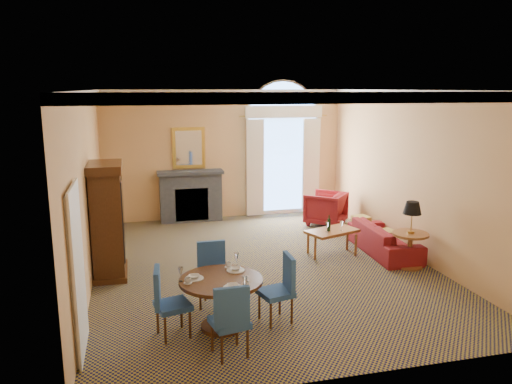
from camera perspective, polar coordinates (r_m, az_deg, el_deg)
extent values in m
plane|color=#13133C|center=(9.36, 0.75, -8.43)|extent=(7.50, 7.50, 0.00)
cube|color=tan|center=(12.55, -3.60, 4.29)|extent=(6.00, 0.04, 3.20)
cube|color=tan|center=(8.68, -18.74, 0.30)|extent=(0.04, 7.50, 3.20)
cube|color=tan|center=(10.11, 17.46, 1.94)|extent=(0.04, 7.50, 3.20)
cube|color=white|center=(8.78, 0.80, 11.56)|extent=(6.00, 7.50, 0.04)
cube|color=white|center=(8.78, 0.80, 11.17)|extent=(6.00, 7.50, 0.12)
cube|color=white|center=(6.52, -19.69, -8.71)|extent=(0.08, 0.90, 2.06)
cube|color=#40454C|center=(12.40, -7.46, -0.57)|extent=(1.50, 0.40, 1.20)
cube|color=#40454C|center=(12.25, -7.52, 2.32)|extent=(1.60, 0.46, 0.08)
cube|color=#EABA44|center=(12.37, -7.70, 5.03)|extent=(0.80, 0.04, 1.00)
cube|color=silver|center=(12.35, -7.69, 5.02)|extent=(0.64, 0.02, 0.84)
cube|color=white|center=(12.94, 3.00, 2.96)|extent=(1.90, 0.04, 2.50)
cube|color=#7FA3D4|center=(12.93, 3.01, 2.95)|extent=(1.70, 0.02, 2.30)
cylinder|color=white|center=(12.80, 3.06, 8.49)|extent=(1.90, 0.04, 1.90)
cube|color=beige|center=(12.62, -0.11, 2.75)|extent=(0.45, 0.06, 2.45)
cube|color=beige|center=(13.06, 6.30, 2.99)|extent=(0.45, 0.06, 2.45)
cube|color=beige|center=(12.68, 3.22, 9.14)|extent=(2.00, 0.08, 0.30)
cube|color=#361D0C|center=(9.04, -16.58, -3.54)|extent=(0.51, 0.92, 1.85)
cube|color=#361D0C|center=(8.83, -16.96, 2.71)|extent=(0.57, 1.02, 0.15)
cube|color=#361D0C|center=(9.30, -16.26, -8.76)|extent=(0.57, 1.02, 0.09)
cylinder|color=#361D0C|center=(6.84, -4.03, -10.06)|extent=(1.14, 1.14, 0.05)
cylinder|color=#361D0C|center=(6.99, -3.99, -12.78)|extent=(0.15, 0.15, 0.67)
cylinder|color=#361D0C|center=(7.12, -3.95, -15.02)|extent=(0.57, 0.57, 0.06)
cylinder|color=silver|center=(7.11, -2.35, -8.92)|extent=(0.26, 0.26, 0.01)
imported|color=silver|center=(7.10, -2.35, -8.74)|extent=(0.15, 0.15, 0.04)
imported|color=silver|center=(7.23, -3.14, -8.27)|extent=(0.09, 0.09, 0.07)
cylinder|color=silver|center=(6.87, -7.07, -9.76)|extent=(0.26, 0.26, 0.01)
imported|color=silver|center=(6.86, -7.08, -9.57)|extent=(0.15, 0.15, 0.04)
imported|color=silver|center=(6.72, -7.80, -9.95)|extent=(0.09, 0.09, 0.07)
cylinder|color=silver|center=(6.53, -2.67, -10.86)|extent=(0.26, 0.26, 0.01)
imported|color=silver|center=(6.52, -2.67, -10.66)|extent=(0.15, 0.15, 0.04)
imported|color=silver|center=(6.53, -1.16, -10.50)|extent=(0.09, 0.09, 0.07)
cube|color=navy|center=(7.62, -4.89, -9.88)|extent=(0.55, 0.55, 0.07)
cube|color=navy|center=(7.70, -5.14, -7.42)|extent=(0.43, 0.07, 0.51)
cylinder|color=#361D0C|center=(7.83, -3.38, -11.09)|extent=(0.03, 0.03, 0.39)
cylinder|color=#361D0C|center=(7.89, -5.83, -10.94)|extent=(0.03, 0.03, 0.39)
cylinder|color=#361D0C|center=(7.52, -3.84, -12.07)|extent=(0.03, 0.03, 0.39)
cylinder|color=#361D0C|center=(7.59, -6.39, -11.90)|extent=(0.03, 0.03, 0.39)
cube|color=navy|center=(6.31, -3.05, -14.65)|extent=(0.50, 0.50, 0.07)
cube|color=navy|center=(6.01, -2.78, -13.09)|extent=(0.43, 0.08, 0.51)
cylinder|color=#361D0C|center=(6.23, -3.91, -17.48)|extent=(0.03, 0.03, 0.39)
cylinder|color=#361D0C|center=(6.34, -0.96, -16.88)|extent=(0.03, 0.03, 0.39)
cylinder|color=#361D0C|center=(6.50, -5.04, -16.14)|extent=(0.03, 0.03, 0.39)
cylinder|color=#361D0C|center=(6.61, -2.21, -15.61)|extent=(0.03, 0.03, 0.39)
cube|color=navy|center=(7.12, 2.25, -11.44)|extent=(0.52, 0.52, 0.07)
cube|color=navy|center=(7.07, 3.80, -9.18)|extent=(0.07, 0.43, 0.51)
cylinder|color=#361D0C|center=(7.16, 4.11, -13.36)|extent=(0.03, 0.03, 0.39)
cylinder|color=#361D0C|center=(7.42, 2.73, -12.40)|extent=(0.03, 0.03, 0.39)
cylinder|color=#361D0C|center=(7.01, 1.70, -13.92)|extent=(0.03, 0.03, 0.39)
cylinder|color=#361D0C|center=(7.28, 0.39, -12.91)|extent=(0.03, 0.03, 0.39)
cube|color=navy|center=(6.82, -9.46, -12.69)|extent=(0.52, 0.52, 0.07)
cube|color=navy|center=(6.68, -11.22, -10.67)|extent=(0.10, 0.43, 0.51)
cylinder|color=#361D0C|center=(7.02, -11.18, -14.11)|extent=(0.03, 0.03, 0.39)
cylinder|color=#361D0C|center=(6.73, -10.33, -15.26)|extent=(0.03, 0.03, 0.39)
cylinder|color=#361D0C|center=(7.11, -8.52, -13.66)|extent=(0.03, 0.03, 0.39)
cylinder|color=#361D0C|center=(6.83, -7.55, -14.77)|extent=(0.03, 0.03, 0.39)
imported|color=maroon|center=(10.31, 14.43, -5.21)|extent=(0.85, 1.99, 0.57)
imported|color=maroon|center=(12.11, 7.96, -1.87)|extent=(1.22, 1.22, 0.80)
cube|color=brown|center=(9.93, 8.69, -4.47)|extent=(1.13, 0.86, 0.06)
cylinder|color=brown|center=(9.68, 6.78, -6.43)|extent=(0.05, 0.05, 0.44)
cylinder|color=brown|center=(10.00, 11.33, -5.98)|extent=(0.05, 0.05, 0.44)
cylinder|color=brown|center=(10.04, 5.97, -5.75)|extent=(0.05, 0.05, 0.44)
cylinder|color=brown|center=(10.34, 10.39, -5.34)|extent=(0.05, 0.05, 0.44)
cylinder|color=brown|center=(9.52, 17.26, -4.62)|extent=(0.65, 0.65, 0.04)
cylinder|color=brown|center=(9.62, 17.14, -6.49)|extent=(0.09, 0.09, 0.61)
cylinder|color=brown|center=(9.71, 17.04, -8.08)|extent=(0.48, 0.48, 0.04)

